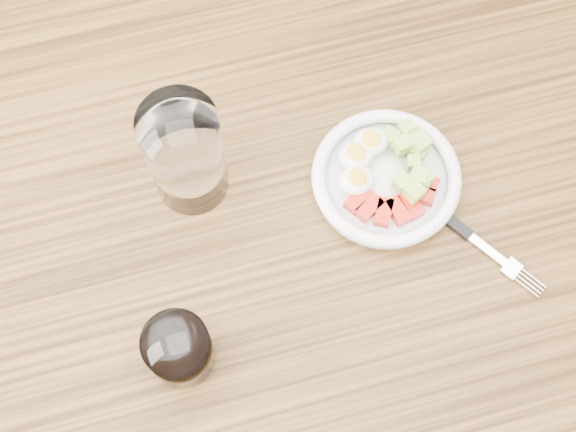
% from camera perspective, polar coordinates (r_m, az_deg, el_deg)
% --- Properties ---
extents(ground, '(4.00, 4.00, 0.00)m').
position_cam_1_polar(ground, '(1.73, 0.41, -9.56)').
color(ground, brown).
rests_on(ground, ground).
extents(dining_table, '(1.50, 0.90, 0.77)m').
position_cam_1_polar(dining_table, '(1.08, 0.65, -2.79)').
color(dining_table, brown).
rests_on(dining_table, ground).
extents(bowl, '(0.19, 0.19, 0.05)m').
position_cam_1_polar(bowl, '(1.00, 6.98, 2.85)').
color(bowl, white).
rests_on(bowl, dining_table).
extents(fork, '(0.13, 0.18, 0.01)m').
position_cam_1_polar(fork, '(1.00, 11.90, -0.70)').
color(fork, black).
rests_on(fork, dining_table).
extents(water_glass, '(0.09, 0.09, 0.16)m').
position_cam_1_polar(water_glass, '(0.94, -7.31, 4.38)').
color(water_glass, white).
rests_on(water_glass, dining_table).
extents(coffee_glass, '(0.07, 0.07, 0.08)m').
position_cam_1_polar(coffee_glass, '(0.91, -7.74, -9.41)').
color(coffee_glass, white).
rests_on(coffee_glass, dining_table).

